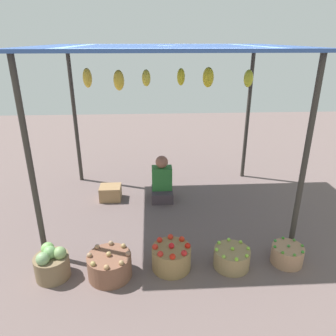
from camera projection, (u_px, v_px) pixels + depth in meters
name	position (u px, v px, depth m)	size (l,w,h in m)	color
ground_plane	(166.00, 207.00, 5.28)	(14.00, 14.00, 0.00)	#685654
market_stall_structure	(166.00, 60.00, 4.40)	(3.51, 2.68, 2.50)	#38332D
vendor_person	(162.00, 183.00, 5.44)	(0.36, 0.44, 0.78)	#42363D
basket_cabbages	(52.00, 263.00, 3.67)	(0.40, 0.40, 0.41)	#7A6347
basket_potatoes	(110.00, 265.00, 3.70)	(0.51, 0.51, 0.33)	brown
basket_red_tomatoes	(171.00, 257.00, 3.83)	(0.47, 0.47, 0.35)	olive
basket_limes	(232.00, 258.00, 3.87)	(0.44, 0.44, 0.28)	#937A51
basket_green_chilies	(287.00, 254.00, 3.93)	(0.39, 0.39, 0.26)	#A87D5C
wooden_crate_near_vendor	(111.00, 193.00, 5.48)	(0.36, 0.31, 0.25)	#9C764C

